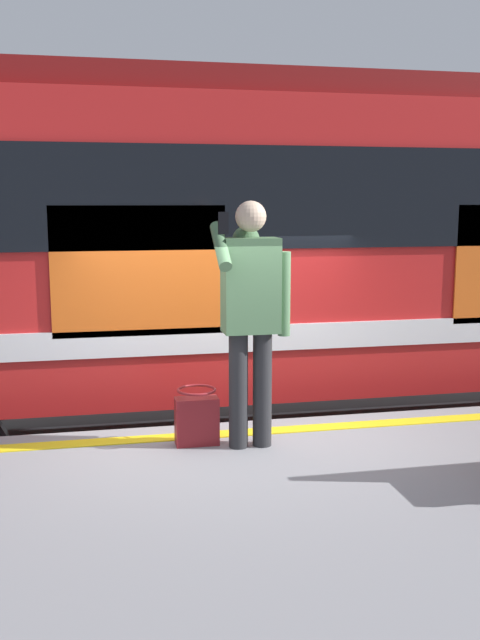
{
  "coord_description": "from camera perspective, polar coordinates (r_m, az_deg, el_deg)",
  "views": [
    {
      "loc": [
        1.08,
        5.57,
        2.81
      ],
      "look_at": [
        -0.02,
        0.3,
        1.91
      ],
      "focal_mm": 40.18,
      "sensor_mm": 36.0,
      "label": 1
    }
  ],
  "objects": [
    {
      "name": "safety_line",
      "position": [
        5.67,
        -0.15,
        -8.98
      ],
      "size": [
        14.31,
        0.16,
        0.01
      ],
      "primitive_type": "cube",
      "color": "yellow",
      "rests_on": "platform"
    },
    {
      "name": "track_rail_far",
      "position": [
        8.91,
        -4.26,
        -8.39
      ],
      "size": [
        18.99,
        0.08,
        0.16
      ],
      "primitive_type": "cube",
      "color": "slate",
      "rests_on": "ground"
    },
    {
      "name": "handbag",
      "position": [
        5.38,
        -3.46,
        -7.82
      ],
      "size": [
        0.32,
        0.29,
        0.43
      ],
      "color": "maroon",
      "rests_on": "platform"
    },
    {
      "name": "passenger",
      "position": [
        5.15,
        0.86,
        1.26
      ],
      "size": [
        0.57,
        0.55,
        1.8
      ],
      "color": "#262628",
      "rests_on": "platform"
    },
    {
      "name": "train_carriage",
      "position": [
        8.02,
        4.7,
        6.88
      ],
      "size": [
        10.63,
        2.98,
        3.83
      ],
      "color": "red",
      "rests_on": "ground"
    },
    {
      "name": "track_rail_near",
      "position": [
        7.57,
        -2.8,
        -11.68
      ],
      "size": [
        18.99,
        0.08,
        0.16
      ],
      "primitive_type": "cube",
      "color": "slate",
      "rests_on": "ground"
    },
    {
      "name": "ground_plane",
      "position": [
        6.33,
        -0.72,
        -16.89
      ],
      "size": [
        24.38,
        24.38,
        0.0
      ],
      "primitive_type": "plane",
      "color": "#4C4742"
    }
  ]
}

